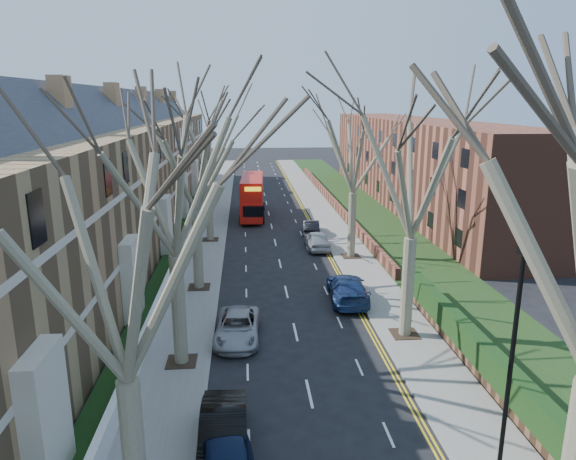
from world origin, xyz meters
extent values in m
plane|color=black|center=(0.00, 0.00, 0.00)|extent=(240.00, 240.00, 0.00)
cube|color=slate|center=(-6.00, 39.00, 0.06)|extent=(3.00, 102.00, 0.12)
cube|color=slate|center=(6.00, 39.00, 0.06)|extent=(3.00, 102.00, 0.12)
cube|color=#8F6C48|center=(-13.80, 31.00, 5.00)|extent=(9.00, 78.00, 10.00)
cube|color=#2B2C34|center=(-13.80, 31.00, 11.00)|extent=(4.67, 78.00, 4.67)
cube|color=beige|center=(-9.35, 31.00, 3.50)|extent=(0.12, 78.00, 0.35)
cube|color=beige|center=(-9.35, 31.00, 7.00)|extent=(0.12, 78.00, 0.35)
cube|color=brown|center=(17.50, 43.00, 5.00)|extent=(8.00, 54.00, 10.00)
cube|color=brown|center=(7.70, 43.00, 0.57)|extent=(0.35, 54.00, 0.90)
cube|color=brown|center=(7.70, 2.00, 0.42)|extent=(0.40, 24.00, 0.60)
cube|color=black|center=(7.70, 2.00, 1.32)|extent=(0.70, 24.00, 1.20)
cube|color=white|center=(-7.65, 31.00, 0.62)|extent=(0.30, 78.00, 1.00)
cube|color=#1A3412|center=(10.50, 39.00, 0.15)|extent=(6.00, 102.00, 0.06)
cylinder|color=black|center=(5.00, -3.50, 4.12)|extent=(0.14, 0.14, 8.00)
cube|color=black|center=(5.00, -3.50, 8.12)|extent=(0.18, 0.50, 0.22)
cylinder|color=#675F49|center=(-5.70, 6.00, 2.75)|extent=(0.64, 0.64, 5.25)
cube|color=#2D2116|center=(-5.70, 6.00, 0.14)|extent=(1.40, 1.40, 0.05)
cylinder|color=#675F49|center=(-5.70, 16.00, 2.66)|extent=(0.64, 0.64, 5.07)
cube|color=#2D2116|center=(-5.70, 16.00, 0.14)|extent=(1.40, 1.40, 0.05)
cylinder|color=#675F49|center=(-5.70, 28.00, 2.75)|extent=(0.60, 0.60, 5.25)
cube|color=#2D2116|center=(-5.70, 28.00, 0.14)|extent=(1.40, 1.40, 0.05)
cylinder|color=#675F49|center=(5.70, 8.00, 2.75)|extent=(0.64, 0.64, 5.25)
cube|color=#2D2116|center=(5.70, 8.00, 0.14)|extent=(1.40, 1.40, 0.05)
cylinder|color=#675F49|center=(5.70, 22.00, 2.66)|extent=(0.60, 0.60, 5.07)
cube|color=#2D2116|center=(5.70, 22.00, 0.14)|extent=(1.40, 1.40, 0.05)
cube|color=#B9140D|center=(-1.79, 37.50, 1.34)|extent=(2.68, 10.01, 1.99)
cube|color=#B9140D|center=(-1.79, 37.50, 3.24)|extent=(2.66, 9.52, 1.80)
cube|color=black|center=(-1.79, 37.50, 1.75)|extent=(2.67, 9.22, 0.81)
cube|color=black|center=(-1.79, 37.50, 3.33)|extent=(2.66, 9.02, 0.81)
imported|color=black|center=(-3.49, -0.46, 0.77)|extent=(1.63, 4.66, 1.54)
imported|color=#97969B|center=(-3.08, 8.42, 0.67)|extent=(2.50, 4.95, 1.34)
imported|color=navy|center=(3.67, 13.24, 0.80)|extent=(2.58, 5.62, 1.59)
imported|color=#9B9DA3|center=(3.36, 24.74, 0.77)|extent=(1.93, 4.57, 1.54)
imported|color=black|center=(3.48, 29.49, 0.69)|extent=(1.87, 4.30, 1.38)
camera|label=1|loc=(-2.54, -16.29, 12.10)|focal=32.00mm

